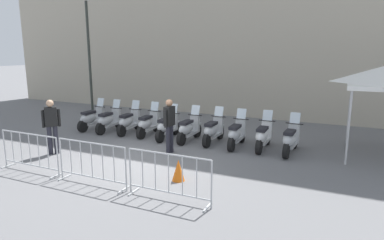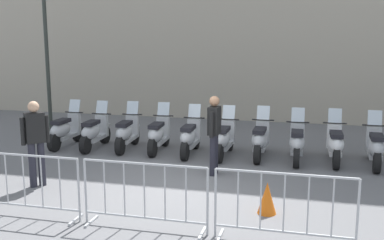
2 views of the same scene
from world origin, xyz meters
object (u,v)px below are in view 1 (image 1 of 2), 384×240
object	(u,v)px
motorcycle_0	(92,119)
motorcycle_3	(148,124)
motorcycle_1	(109,121)
officer_mid_plaza	(169,123)
motorcycle_5	(188,129)
officer_near_row_end	(52,124)
motorcycle_9	(290,140)
barrier_segment_2	(169,177)
motorcycle_7	(236,134)
motorcycle_8	(263,136)
street_lamp	(89,46)
barrier_segment_1	(92,164)
motorcycle_2	(129,122)
motorcycle_6	(213,131)
barrier_segment_0	(30,153)
motorcycle_4	(167,127)
traffic_cone	(178,170)

from	to	relation	value
motorcycle_0	motorcycle_3	world-z (taller)	same
motorcycle_1	officer_mid_plaza	size ratio (longest dim) A/B	1.00
motorcycle_5	officer_near_row_end	distance (m)	4.53
motorcycle_9	officer_mid_plaza	distance (m)	3.84
officer_mid_plaza	barrier_segment_2	bearing A→B (deg)	-61.81
motorcycle_0	motorcycle_7	world-z (taller)	same
motorcycle_8	street_lamp	size ratio (longest dim) A/B	0.31
motorcycle_8	motorcycle_9	xyz separation A→B (m)	(0.88, -0.08, 0.00)
motorcycle_5	barrier_segment_1	distance (m)	4.55
motorcycle_5	motorcycle_7	distance (m)	1.77
motorcycle_2	motorcycle_3	bearing A→B (deg)	0.11
motorcycle_6	motorcycle_9	distance (m)	2.65
street_lamp	barrier_segment_1	bearing A→B (deg)	-49.02
motorcycle_7	barrier_segment_0	size ratio (longest dim) A/B	0.85
barrier_segment_2	officer_mid_plaza	world-z (taller)	officer_mid_plaza
motorcycle_3	officer_near_row_end	bearing A→B (deg)	-114.60
motorcycle_7	officer_mid_plaza	bearing A→B (deg)	-139.18
officer_near_row_end	street_lamp	bearing A→B (deg)	118.94
motorcycle_4	barrier_segment_1	distance (m)	4.55
motorcycle_3	barrier_segment_2	xyz separation A→B (m)	(3.44, -4.64, 0.07)
officer_near_row_end	motorcycle_0	bearing A→B (deg)	110.64
motorcycle_8	motorcycle_5	bearing A→B (deg)	-177.76
motorcycle_7	barrier_segment_0	xyz separation A→B (m)	(-4.33, -4.55, 0.07)
motorcycle_2	motorcycle_7	xyz separation A→B (m)	(4.42, -0.09, 0.00)
motorcycle_2	street_lamp	distance (m)	4.80
motorcycle_2	motorcycle_9	distance (m)	6.19
motorcycle_2	officer_near_row_end	distance (m)	3.32
barrier_segment_2	motorcycle_4	bearing A→B (deg)	119.47
barrier_segment_1	traffic_cone	xyz separation A→B (m)	(1.80, 1.09, -0.25)
motorcycle_9	barrier_segment_2	world-z (taller)	motorcycle_9
officer_mid_plaza	motorcycle_7	bearing A→B (deg)	40.82
motorcycle_3	barrier_segment_0	xyz separation A→B (m)	(-0.79, -4.64, 0.07)
motorcycle_2	barrier_segment_0	xyz separation A→B (m)	(0.09, -4.64, 0.07)
motorcycle_4	motorcycle_6	size ratio (longest dim) A/B	1.00
motorcycle_3	motorcycle_8	bearing A→B (deg)	-0.06
motorcycle_8	officer_near_row_end	world-z (taller)	officer_near_row_end
barrier_segment_0	barrier_segment_1	xyz separation A→B (m)	(2.12, 0.00, 0.00)
motorcycle_1	motorcycle_3	bearing A→B (deg)	3.73
street_lamp	traffic_cone	distance (m)	9.60
barrier_segment_1	street_lamp	distance (m)	8.95
motorcycle_1	motorcycle_5	bearing A→B (deg)	0.11
motorcycle_1	traffic_cone	world-z (taller)	motorcycle_1
barrier_segment_1	traffic_cone	size ratio (longest dim) A/B	3.70
motorcycle_4	motorcycle_7	world-z (taller)	same
officer_mid_plaza	traffic_cone	bearing A→B (deg)	-56.22
motorcycle_3	motorcycle_8	distance (m)	4.42
barrier_segment_2	officer_near_row_end	bearing A→B (deg)	163.96
officer_near_row_end	traffic_cone	distance (m)	4.66
motorcycle_9	motorcycle_0	bearing A→B (deg)	180.00
motorcycle_6	motorcycle_9	xyz separation A→B (m)	(2.65, -0.09, 0.00)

